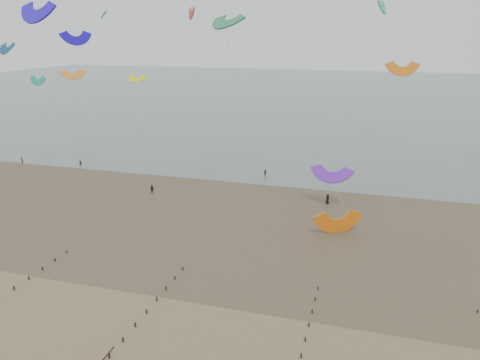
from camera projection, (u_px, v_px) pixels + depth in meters
name	position (u px, v px, depth m)	size (l,w,h in m)	color
ground	(108.00, 315.00, 52.57)	(500.00, 500.00, 0.00)	brown
sea_and_shore	(190.00, 206.00, 85.12)	(500.00, 665.00, 0.03)	#475654
kitesurfer_lead	(22.00, 161.00, 111.81)	(0.61, 0.40, 1.68)	black
kitesurfers	(350.00, 195.00, 88.43)	(126.90, 30.14, 1.82)	black
grounded_kite	(337.00, 232.00, 74.31)	(6.89, 3.61, 5.25)	orange
kites_airborne	(221.00, 63.00, 131.44)	(240.77, 118.99, 36.75)	purple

